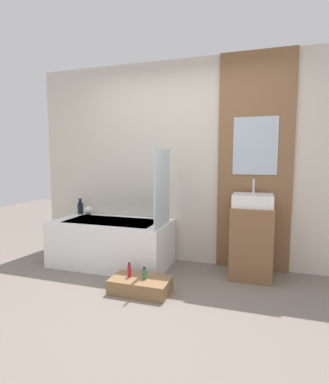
% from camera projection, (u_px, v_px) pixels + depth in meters
% --- Properties ---
extents(ground_plane, '(12.00, 12.00, 0.00)m').
position_uv_depth(ground_plane, '(141.00, 320.00, 2.53)').
color(ground_plane, slate).
extents(wall_tiled_back, '(4.20, 0.06, 2.60)m').
position_uv_depth(wall_tiled_back, '(186.00, 163.00, 3.88)').
color(wall_tiled_back, beige).
rests_on(wall_tiled_back, ground_plane).
extents(wall_wood_accent, '(0.86, 0.04, 2.60)m').
position_uv_depth(wall_wood_accent, '(255.00, 162.00, 3.57)').
color(wall_wood_accent, brown).
rests_on(wall_wood_accent, ground_plane).
extents(bathtub, '(1.49, 0.77, 0.57)m').
position_uv_depth(bathtub, '(112.00, 242.00, 3.84)').
color(bathtub, white).
rests_on(bathtub, ground_plane).
extents(glass_shower_screen, '(0.01, 0.54, 0.90)m').
position_uv_depth(glass_shower_screen, '(162.00, 188.00, 3.45)').
color(glass_shower_screen, silver).
rests_on(glass_shower_screen, bathtub).
extents(wooden_step_bench, '(0.60, 0.34, 0.15)m').
position_uv_depth(wooden_step_bench, '(140.00, 285.00, 3.05)').
color(wooden_step_bench, olive).
rests_on(wooden_step_bench, ground_plane).
extents(vanity_cabinet, '(0.46, 0.47, 0.82)m').
position_uv_depth(vanity_cabinet, '(251.00, 242.00, 3.43)').
color(vanity_cabinet, brown).
rests_on(vanity_cabinet, ground_plane).
extents(sink, '(0.44, 0.38, 0.31)m').
position_uv_depth(sink, '(253.00, 200.00, 3.37)').
color(sink, white).
rests_on(sink, vanity_cabinet).
extents(vase_tall_dark, '(0.08, 0.08, 0.22)m').
position_uv_depth(vase_tall_dark, '(80.00, 208.00, 4.28)').
color(vase_tall_dark, black).
rests_on(vase_tall_dark, bathtub).
extents(vase_round_light, '(0.12, 0.12, 0.12)m').
position_uv_depth(vase_round_light, '(89.00, 211.00, 4.22)').
color(vase_round_light, silver).
rests_on(vase_round_light, bathtub).
extents(bottle_soap_primary, '(0.04, 0.04, 0.16)m').
position_uv_depth(bottle_soap_primary, '(129.00, 270.00, 3.07)').
color(bottle_soap_primary, '#B21928').
rests_on(bottle_soap_primary, wooden_step_bench).
extents(bottle_soap_secondary, '(0.05, 0.05, 0.13)m').
position_uv_depth(bottle_soap_secondary, '(144.00, 274.00, 3.02)').
color(bottle_soap_secondary, '#38704C').
rests_on(bottle_soap_secondary, wooden_step_bench).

